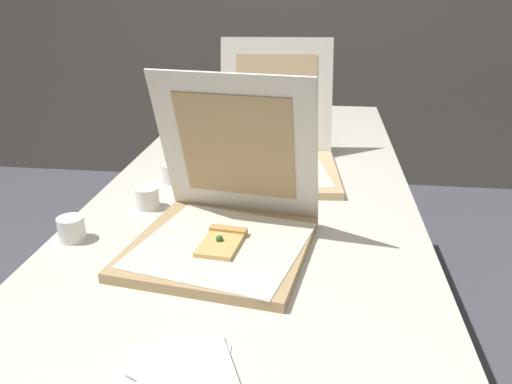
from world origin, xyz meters
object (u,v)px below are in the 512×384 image
at_px(cup_white_near_center, 147,198).
at_px(cup_white_mid, 172,173).
at_px(table, 256,204).
at_px(napkin_pile, 184,370).
at_px(pizza_box_middle, 275,153).
at_px(pizza_box_front, 224,224).
at_px(cup_white_near_left, 71,229).
at_px(cup_white_far, 206,139).

xyz_separation_m(cup_white_near_center, cup_white_mid, (0.01, 0.19, 0.00)).
bearing_deg(table, napkin_pile, -91.36).
height_order(table, pizza_box_middle, pizza_box_middle).
relative_size(table, pizza_box_front, 5.16).
relative_size(cup_white_near_left, napkin_pile, 0.33).
height_order(cup_white_near_left, napkin_pile, cup_white_near_left).
distance_m(table, cup_white_mid, 0.26).
distance_m(pizza_box_front, pizza_box_middle, 0.51).
bearing_deg(pizza_box_front, pizza_box_middle, 90.93).
bearing_deg(cup_white_near_left, cup_white_mid, 71.70).
xyz_separation_m(table, cup_white_near_center, (-0.27, -0.16, 0.07)).
bearing_deg(table, cup_white_far, 120.61).
relative_size(cup_white_mid, cup_white_far, 1.00).
xyz_separation_m(pizza_box_middle, cup_white_far, (-0.27, 0.21, -0.03)).
xyz_separation_m(table, pizza_box_front, (-0.03, -0.34, 0.10)).
distance_m(cup_white_near_center, cup_white_far, 0.54).
xyz_separation_m(pizza_box_front, cup_white_mid, (-0.22, 0.37, -0.03)).
distance_m(table, napkin_pile, 0.75).
distance_m(cup_white_near_left, cup_white_far, 0.75).
relative_size(cup_white_near_center, cup_white_far, 1.00).
distance_m(cup_white_near_left, cup_white_mid, 0.40).
relative_size(table, cup_white_near_center, 35.85).
distance_m(pizza_box_middle, cup_white_mid, 0.32).
height_order(pizza_box_middle, napkin_pile, pizza_box_middle).
bearing_deg(cup_white_near_left, pizza_box_middle, 51.40).
bearing_deg(napkin_pile, pizza_box_front, 91.62).
xyz_separation_m(cup_white_near_left, cup_white_near_center, (0.11, 0.20, 0.00)).
bearing_deg(napkin_pile, pizza_box_middle, 86.45).
bearing_deg(cup_white_far, pizza_box_middle, -38.97).
height_order(table, napkin_pile, napkin_pile).
height_order(pizza_box_middle, cup_white_near_center, pizza_box_middle).
xyz_separation_m(pizza_box_front, napkin_pile, (0.01, -0.40, -0.05)).
distance_m(table, pizza_box_middle, 0.20).
bearing_deg(cup_white_mid, table, -6.14).
xyz_separation_m(pizza_box_front, pizza_box_middle, (0.07, 0.51, 0.00)).
xyz_separation_m(cup_white_mid, cup_white_far, (0.03, 0.36, 0.00)).
bearing_deg(pizza_box_middle, cup_white_near_left, -133.65).
relative_size(pizza_box_middle, cup_white_near_left, 8.39).
distance_m(pizza_box_middle, cup_white_near_center, 0.45).
height_order(cup_white_near_center, cup_white_mid, same).
bearing_deg(pizza_box_front, cup_white_far, 113.76).
bearing_deg(cup_white_far, table, -59.39).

